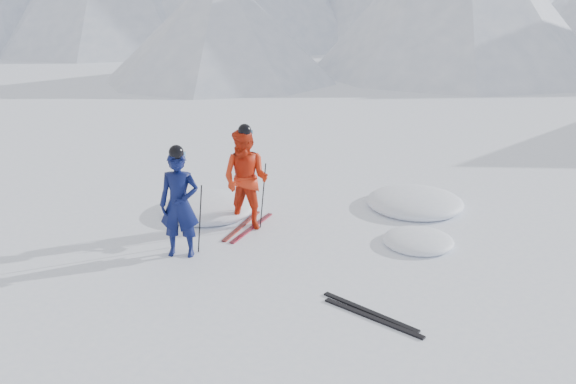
% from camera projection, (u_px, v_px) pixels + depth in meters
% --- Properties ---
extents(ground, '(160.00, 160.00, 0.00)m').
position_uv_depth(ground, '(356.00, 275.00, 10.35)').
color(ground, white).
rests_on(ground, ground).
extents(skier_blue, '(0.84, 0.70, 1.95)m').
position_uv_depth(skier_blue, '(179.00, 204.00, 10.81)').
color(skier_blue, '#0B1344').
rests_on(skier_blue, ground).
extents(skier_red, '(1.04, 0.84, 2.03)m').
position_uv_depth(skier_red, '(246.00, 180.00, 12.03)').
color(skier_red, red).
rests_on(skier_red, ground).
extents(pole_blue_left, '(0.13, 0.09, 1.30)m').
position_uv_depth(pole_blue_left, '(172.00, 216.00, 11.17)').
color(pole_blue_left, black).
rests_on(pole_blue_left, ground).
extents(pole_blue_right, '(0.13, 0.08, 1.30)m').
position_uv_depth(pole_blue_right, '(200.00, 219.00, 11.02)').
color(pole_blue_right, black).
rests_on(pole_blue_right, ground).
extents(pole_red_left, '(0.13, 0.10, 1.35)m').
position_uv_depth(pole_red_left, '(240.00, 190.00, 12.48)').
color(pole_red_left, black).
rests_on(pole_red_left, ground).
extents(pole_red_right, '(0.13, 0.09, 1.35)m').
position_uv_depth(pole_red_right, '(263.00, 196.00, 12.14)').
color(pole_red_right, black).
rests_on(pole_red_right, ground).
extents(ski_worn_left, '(0.28, 1.70, 0.03)m').
position_uv_depth(ski_worn_left, '(242.00, 226.00, 12.41)').
color(ski_worn_left, black).
rests_on(ski_worn_left, ground).
extents(ski_worn_right, '(0.16, 1.70, 0.03)m').
position_uv_depth(ski_worn_right, '(252.00, 228.00, 12.30)').
color(ski_worn_right, black).
rests_on(ski_worn_right, ground).
extents(ski_loose_a, '(1.66, 0.55, 0.03)m').
position_uv_depth(ski_loose_a, '(369.00, 312.00, 9.15)').
color(ski_loose_a, black).
rests_on(ski_loose_a, ground).
extents(ski_loose_b, '(1.67, 0.49, 0.03)m').
position_uv_depth(ski_loose_b, '(373.00, 318.00, 8.99)').
color(ski_loose_b, black).
rests_on(ski_loose_b, ground).
extents(snow_lumps, '(6.24, 4.41, 0.47)m').
position_uv_depth(snow_lumps, '(328.00, 212.00, 13.16)').
color(snow_lumps, white).
rests_on(snow_lumps, ground).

